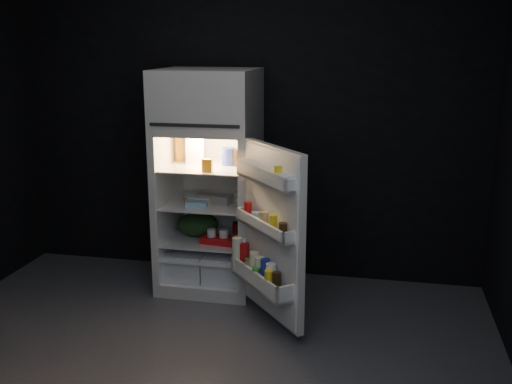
% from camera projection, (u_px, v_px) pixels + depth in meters
% --- Properties ---
extents(floor, '(4.00, 3.40, 0.00)m').
position_uv_depth(floor, '(187.00, 367.00, 3.76)').
color(floor, '#4F4F55').
rests_on(floor, ground).
extents(wall_back, '(4.00, 0.00, 2.70)m').
position_uv_depth(wall_back, '(246.00, 119.00, 5.04)').
color(wall_back, black).
rests_on(wall_back, ground).
extents(refrigerator, '(0.76, 0.71, 1.78)m').
position_uv_depth(refrigerator, '(210.00, 173.00, 4.82)').
color(refrigerator, silver).
rests_on(refrigerator, ground).
extents(fridge_door, '(0.61, 0.68, 1.22)m').
position_uv_depth(fridge_door, '(269.00, 236.00, 4.14)').
color(fridge_door, silver).
rests_on(fridge_door, ground).
extents(milk_jug, '(0.18, 0.18, 0.24)m').
position_uv_depth(milk_jug, '(195.00, 148.00, 4.84)').
color(milk_jug, white).
rests_on(milk_jug, refrigerator).
extents(mayo_jar, '(0.14, 0.14, 0.14)m').
position_uv_depth(mayo_jar, '(229.00, 156.00, 4.76)').
color(mayo_jar, navy).
rests_on(mayo_jar, refrigerator).
extents(jam_jar, '(0.12, 0.12, 0.13)m').
position_uv_depth(jam_jar, '(239.00, 157.00, 4.74)').
color(jam_jar, black).
rests_on(jam_jar, refrigerator).
extents(amber_bottle, '(0.09, 0.09, 0.22)m').
position_uv_depth(amber_bottle, '(180.00, 148.00, 4.90)').
color(amber_bottle, orange).
rests_on(amber_bottle, refrigerator).
extents(small_carton, '(0.08, 0.06, 0.10)m').
position_uv_depth(small_carton, '(207.00, 165.00, 4.52)').
color(small_carton, '#BF7D16').
rests_on(small_carton, refrigerator).
extents(egg_carton, '(0.30, 0.17, 0.07)m').
position_uv_depth(egg_carton, '(214.00, 199.00, 4.79)').
color(egg_carton, gray).
rests_on(egg_carton, refrigerator).
extents(pie, '(0.39, 0.39, 0.04)m').
position_uv_depth(pie, '(203.00, 197.00, 4.89)').
color(pie, tan).
rests_on(pie, refrigerator).
extents(flat_package, '(0.17, 0.10, 0.04)m').
position_uv_depth(flat_package, '(196.00, 204.00, 4.70)').
color(flat_package, '#83B3CA').
rests_on(flat_package, refrigerator).
extents(wrapped_pkg, '(0.11, 0.09, 0.05)m').
position_uv_depth(wrapped_pkg, '(241.00, 194.00, 4.96)').
color(wrapped_pkg, beige).
rests_on(wrapped_pkg, refrigerator).
extents(produce_bag, '(0.35, 0.30, 0.20)m').
position_uv_depth(produce_bag, '(198.00, 224.00, 4.93)').
color(produce_bag, '#193815').
rests_on(produce_bag, refrigerator).
extents(yogurt_tray, '(0.29, 0.18, 0.05)m').
position_uv_depth(yogurt_tray, '(219.00, 240.00, 4.76)').
color(yogurt_tray, red).
rests_on(yogurt_tray, refrigerator).
extents(small_can_red, '(0.09, 0.09, 0.09)m').
position_uv_depth(small_can_red, '(236.00, 228.00, 5.00)').
color(small_can_red, red).
rests_on(small_can_red, refrigerator).
extents(small_can_silver, '(0.08, 0.08, 0.09)m').
position_uv_depth(small_can_silver, '(238.00, 228.00, 5.01)').
color(small_can_silver, silver).
rests_on(small_can_silver, refrigerator).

